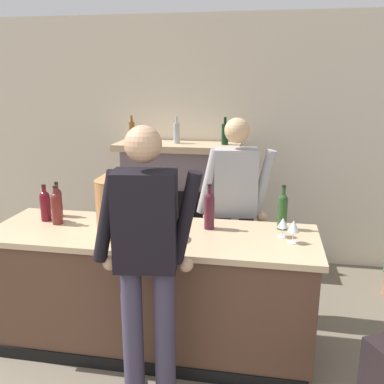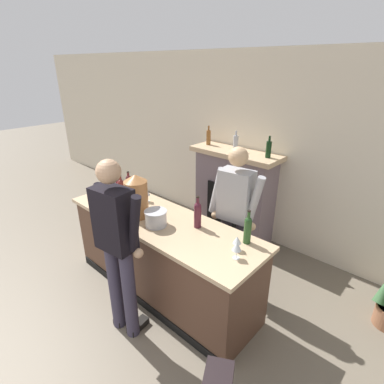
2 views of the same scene
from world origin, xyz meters
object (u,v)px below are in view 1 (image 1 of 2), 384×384
at_px(person_bartender, 235,210).
at_px(ice_bucket_steel, 156,227).
at_px(wine_glass_mid_counter, 283,224).
at_px(wine_glass_near_bucket, 294,227).
at_px(fireplace_stone, 179,203).
at_px(wine_bottle_riesling_slim, 57,207).
at_px(person_customer, 147,263).
at_px(wine_bottle_chardonnay_pale, 283,210).
at_px(copper_dispenser, 113,203).
at_px(wine_bottle_cabernet_heavy, 209,209).
at_px(wine_bottle_rose_blush, 58,201).
at_px(wine_bottle_burgundy_dark, 45,204).
at_px(wine_glass_back_row, 101,205).

xyz_separation_m(person_bartender, ice_bucket_steel, (-0.51, -0.72, 0.07)).
relative_size(wine_glass_mid_counter, wine_glass_near_bucket, 0.87).
xyz_separation_m(fireplace_stone, wine_bottle_riesling_slim, (-0.64, -1.59, 0.40)).
bearing_deg(person_bartender, fireplace_stone, 124.60).
height_order(person_customer, wine_bottle_chardonnay_pale, person_customer).
height_order(copper_dispenser, wine_glass_near_bucket, copper_dispenser).
bearing_deg(wine_glass_mid_counter, fireplace_stone, 125.26).
distance_m(ice_bucket_steel, wine_bottle_cabernet_heavy, 0.45).
height_order(wine_bottle_riesling_slim, wine_bottle_chardonnay_pale, wine_bottle_chardonnay_pale).
height_order(fireplace_stone, wine_bottle_chardonnay_pale, fireplace_stone).
relative_size(fireplace_stone, wine_bottle_riesling_slim, 5.46).
bearing_deg(person_bartender, copper_dispenser, -139.13).
height_order(wine_bottle_rose_blush, wine_glass_mid_counter, wine_bottle_rose_blush).
xyz_separation_m(fireplace_stone, wine_glass_near_bucket, (1.18, -1.67, 0.38)).
height_order(wine_bottle_riesling_slim, wine_bottle_rose_blush, wine_bottle_riesling_slim).
xyz_separation_m(wine_bottle_chardonnay_pale, wine_bottle_cabernet_heavy, (-0.55, -0.09, 0.00)).
relative_size(wine_bottle_riesling_slim, wine_bottle_cabernet_heavy, 0.88).
distance_m(person_bartender, wine_glass_mid_counter, 0.65).
relative_size(copper_dispenser, wine_bottle_riesling_slim, 1.61).
bearing_deg(wine_glass_mid_counter, wine_bottle_burgundy_dark, 178.90).
xyz_separation_m(ice_bucket_steel, wine_bottle_chardonnay_pale, (0.89, 0.37, 0.07)).
distance_m(fireplace_stone, wine_bottle_riesling_slim, 1.76).
height_order(wine_bottle_rose_blush, wine_bottle_cabernet_heavy, wine_bottle_cabernet_heavy).
relative_size(copper_dispenser, wine_bottle_cabernet_heavy, 1.41).
xyz_separation_m(person_customer, wine_bottle_chardonnay_pale, (0.81, 0.91, 0.09)).
distance_m(person_bartender, wine_bottle_cabernet_heavy, 0.49).
height_order(person_customer, copper_dispenser, person_customer).
height_order(person_customer, wine_bottle_cabernet_heavy, person_customer).
bearing_deg(wine_bottle_riesling_slim, wine_bottle_burgundy_dark, 155.16).
relative_size(fireplace_stone, wine_glass_mid_counter, 11.62).
relative_size(person_bartender, wine_glass_near_bucket, 10.59).
distance_m(person_customer, wine_glass_mid_counter, 1.09).
xyz_separation_m(ice_bucket_steel, wine_bottle_burgundy_dark, (-0.98, 0.23, 0.05)).
distance_m(ice_bucket_steel, wine_glass_back_row, 0.63).
xyz_separation_m(wine_bottle_rose_blush, wine_bottle_cabernet_heavy, (1.28, -0.08, 0.03)).
xyz_separation_m(wine_bottle_burgundy_dark, wine_bottle_cabernet_heavy, (1.32, 0.04, 0.02)).
bearing_deg(wine_bottle_burgundy_dark, wine_glass_back_row, 11.75).
distance_m(fireplace_stone, wine_glass_near_bucket, 2.08).
height_order(fireplace_stone, wine_bottle_rose_blush, fireplace_stone).
relative_size(fireplace_stone, wine_bottle_burgundy_dark, 5.65).
bearing_deg(copper_dispenser, wine_bottle_burgundy_dark, 161.25).
bearing_deg(wine_bottle_rose_blush, wine_bottle_burgundy_dark, -109.43).
relative_size(wine_bottle_rose_blush, wine_glass_back_row, 1.65).
height_order(copper_dispenser, wine_bottle_burgundy_dark, copper_dispenser).
relative_size(person_bartender, wine_glass_back_row, 10.01).
height_order(ice_bucket_steel, wine_glass_near_bucket, ice_bucket_steel).
bearing_deg(wine_glass_mid_counter, wine_glass_near_bucket, -56.98).
relative_size(ice_bucket_steel, wine_bottle_rose_blush, 0.82).
relative_size(person_customer, copper_dispenser, 3.72).
xyz_separation_m(ice_bucket_steel, wine_glass_mid_counter, (0.89, 0.19, 0.02)).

